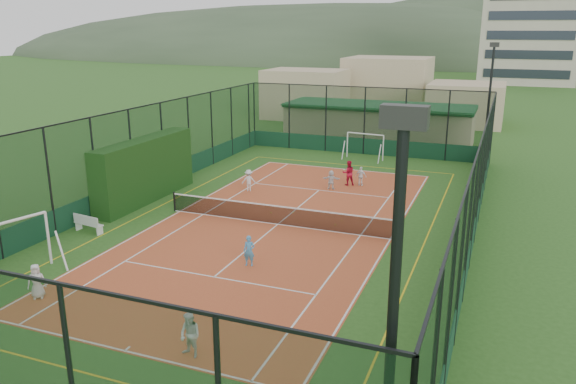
{
  "coord_description": "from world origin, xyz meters",
  "views": [
    {
      "loc": [
        9.79,
        -23.69,
        9.18
      ],
      "look_at": [
        -0.09,
        1.61,
        1.2
      ],
      "focal_mm": 35.0,
      "sensor_mm": 36.0,
      "label": 1
    }
  ],
  "objects_px": {
    "child_far_left": "(249,180)",
    "child_far_right": "(361,176)",
    "white_bench": "(89,223)",
    "child_near_right": "(190,335)",
    "coach": "(348,173)",
    "child_near_left": "(37,281)",
    "child_near_mid": "(249,251)",
    "floodlight_ne": "(488,105)",
    "child_far_back": "(331,180)",
    "futsal_goal_near": "(8,251)",
    "clubhouse": "(379,123)",
    "futsal_goal_far": "(365,146)"
  },
  "relations": [
    {
      "from": "child_far_left",
      "to": "child_far_right",
      "type": "bearing_deg",
      "value": -173.99
    },
    {
      "from": "child_near_right",
      "to": "child_far_back",
      "type": "xyz_separation_m",
      "value": [
        -1.4,
        18.31,
        -0.12
      ]
    },
    {
      "from": "child_far_left",
      "to": "coach",
      "type": "xyz_separation_m",
      "value": [
        5.05,
        3.34,
        0.12
      ]
    },
    {
      "from": "floodlight_ne",
      "to": "futsal_goal_far",
      "type": "bearing_deg",
      "value": -171.82
    },
    {
      "from": "clubhouse",
      "to": "futsal_goal_near",
      "type": "height_order",
      "value": "clubhouse"
    },
    {
      "from": "floodlight_ne",
      "to": "child_far_back",
      "type": "distance_m",
      "value": 13.08
    },
    {
      "from": "futsal_goal_near",
      "to": "child_near_mid",
      "type": "distance_m",
      "value": 9.12
    },
    {
      "from": "clubhouse",
      "to": "futsal_goal_far",
      "type": "height_order",
      "value": "clubhouse"
    },
    {
      "from": "clubhouse",
      "to": "white_bench",
      "type": "height_order",
      "value": "clubhouse"
    },
    {
      "from": "clubhouse",
      "to": "child_far_right",
      "type": "distance_m",
      "value": 13.92
    },
    {
      "from": "child_far_right",
      "to": "coach",
      "type": "bearing_deg",
      "value": 16.58
    },
    {
      "from": "child_near_left",
      "to": "child_near_mid",
      "type": "xyz_separation_m",
      "value": [
        5.75,
        5.26,
        -0.01
      ]
    },
    {
      "from": "floodlight_ne",
      "to": "child_far_left",
      "type": "height_order",
      "value": "floodlight_ne"
    },
    {
      "from": "floodlight_ne",
      "to": "child_near_mid",
      "type": "relative_size",
      "value": 6.62
    },
    {
      "from": "floodlight_ne",
      "to": "white_bench",
      "type": "xyz_separation_m",
      "value": [
        -16.4,
        -20.75,
        -3.68
      ]
    },
    {
      "from": "child_far_back",
      "to": "clubhouse",
      "type": "bearing_deg",
      "value": -97.78
    },
    {
      "from": "floodlight_ne",
      "to": "child_far_back",
      "type": "relative_size",
      "value": 7.29
    },
    {
      "from": "white_bench",
      "to": "child_near_right",
      "type": "relative_size",
      "value": 1.16
    },
    {
      "from": "child_near_right",
      "to": "coach",
      "type": "bearing_deg",
      "value": 105.32
    },
    {
      "from": "child_near_mid",
      "to": "child_far_left",
      "type": "bearing_deg",
      "value": 102.1
    },
    {
      "from": "clubhouse",
      "to": "child_far_left",
      "type": "height_order",
      "value": "clubhouse"
    },
    {
      "from": "floodlight_ne",
      "to": "child_near_left",
      "type": "height_order",
      "value": "floodlight_ne"
    },
    {
      "from": "floodlight_ne",
      "to": "child_near_mid",
      "type": "distance_m",
      "value": 23.15
    },
    {
      "from": "white_bench",
      "to": "futsal_goal_far",
      "type": "xyz_separation_m",
      "value": [
        8.29,
        19.59,
        0.47
      ]
    },
    {
      "from": "child_far_left",
      "to": "child_near_mid",
      "type": "bearing_deg",
      "value": 90.18
    },
    {
      "from": "clubhouse",
      "to": "child_far_left",
      "type": "xyz_separation_m",
      "value": [
        -3.77,
        -17.23,
        -0.93
      ]
    },
    {
      "from": "child_far_right",
      "to": "futsal_goal_near",
      "type": "bearing_deg",
      "value": 67.16
    },
    {
      "from": "futsal_goal_far",
      "to": "child_far_back",
      "type": "distance_m",
      "value": 8.54
    },
    {
      "from": "floodlight_ne",
      "to": "child_near_mid",
      "type": "bearing_deg",
      "value": -109.95
    },
    {
      "from": "child_near_left",
      "to": "child_far_back",
      "type": "xyz_separation_m",
      "value": [
        5.53,
        17.06,
        -0.07
      ]
    },
    {
      "from": "white_bench",
      "to": "child_far_right",
      "type": "height_order",
      "value": "child_far_right"
    },
    {
      "from": "child_far_right",
      "to": "clubhouse",
      "type": "bearing_deg",
      "value": -76.6
    },
    {
      "from": "white_bench",
      "to": "child_far_right",
      "type": "relative_size",
      "value": 1.36
    },
    {
      "from": "child_near_right",
      "to": "clubhouse",
      "type": "bearing_deg",
      "value": 106.67
    },
    {
      "from": "child_far_left",
      "to": "coach",
      "type": "relative_size",
      "value": 0.84
    },
    {
      "from": "white_bench",
      "to": "child_far_left",
      "type": "bearing_deg",
      "value": 73.75
    },
    {
      "from": "child_far_left",
      "to": "coach",
      "type": "height_order",
      "value": "coach"
    },
    {
      "from": "futsal_goal_near",
      "to": "futsal_goal_far",
      "type": "relative_size",
      "value": 1.2
    },
    {
      "from": "child_near_mid",
      "to": "coach",
      "type": "xyz_separation_m",
      "value": [
        0.49,
        13.03,
        0.13
      ]
    },
    {
      "from": "floodlight_ne",
      "to": "child_near_right",
      "type": "height_order",
      "value": "floodlight_ne"
    },
    {
      "from": "child_far_left",
      "to": "child_far_back",
      "type": "height_order",
      "value": "child_far_left"
    },
    {
      "from": "clubhouse",
      "to": "child_far_right",
      "type": "height_order",
      "value": "clubhouse"
    },
    {
      "from": "child_near_right",
      "to": "child_far_back",
      "type": "relative_size",
      "value": 1.21
    },
    {
      "from": "child_near_mid",
      "to": "child_far_back",
      "type": "distance_m",
      "value": 11.81
    },
    {
      "from": "futsal_goal_near",
      "to": "child_near_right",
      "type": "height_order",
      "value": "futsal_goal_near"
    },
    {
      "from": "floodlight_ne",
      "to": "child_near_right",
      "type": "xyz_separation_m",
      "value": [
        -6.62,
        -28.01,
        -3.43
      ]
    },
    {
      "from": "futsal_goal_near",
      "to": "clubhouse",
      "type": "bearing_deg",
      "value": 3.19
    },
    {
      "from": "futsal_goal_near",
      "to": "child_near_right",
      "type": "xyz_separation_m",
      "value": [
        9.2,
        -2.19,
        -0.4
      ]
    },
    {
      "from": "white_bench",
      "to": "futsal_goal_far",
      "type": "bearing_deg",
      "value": 75.08
    },
    {
      "from": "floodlight_ne",
      "to": "futsal_goal_near",
      "type": "distance_m",
      "value": 30.44
    }
  ]
}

